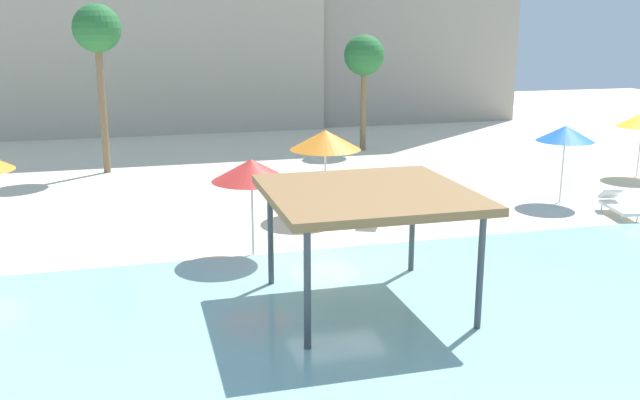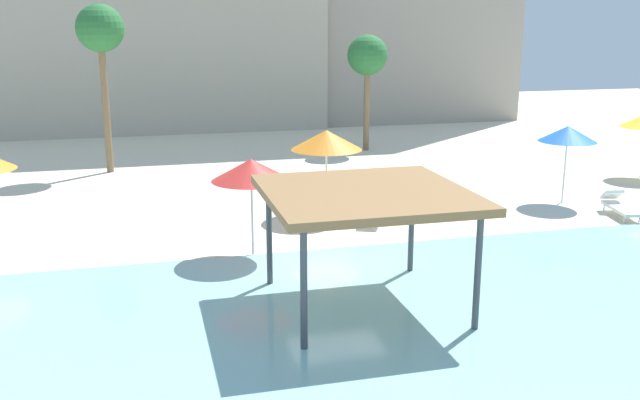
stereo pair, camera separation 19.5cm
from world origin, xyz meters
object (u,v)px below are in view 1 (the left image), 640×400
(shade_pavilion, at_px, (368,197))
(beach_umbrella_blue_1, at_px, (565,134))
(beach_umbrella_red_3, at_px, (251,170))
(lounge_chair_1, at_px, (617,205))
(beach_umbrella_orange_4, at_px, (325,140))
(palm_tree_0, at_px, (364,57))
(palm_tree_1, at_px, (97,33))
(lounge_chair_0, at_px, (372,210))

(shade_pavilion, xyz_separation_m, beach_umbrella_blue_1, (9.47, 7.02, -0.08))
(beach_umbrella_red_3, height_order, lounge_chair_1, beach_umbrella_red_3)
(beach_umbrella_orange_4, relative_size, palm_tree_0, 0.50)
(shade_pavilion, height_order, beach_umbrella_orange_4, beach_umbrella_orange_4)
(beach_umbrella_red_3, distance_m, palm_tree_1, 13.21)
(lounge_chair_0, xyz_separation_m, palm_tree_1, (-8.22, 9.75, 5.31))
(shade_pavilion, bearing_deg, beach_umbrella_orange_4, 81.39)
(beach_umbrella_orange_4, distance_m, palm_tree_1, 11.58)
(beach_umbrella_blue_1, xyz_separation_m, beach_umbrella_red_3, (-11.29, -2.95, -0.06))
(beach_umbrella_red_3, bearing_deg, palm_tree_1, 108.36)
(beach_umbrella_red_3, relative_size, lounge_chair_0, 1.33)
(beach_umbrella_red_3, bearing_deg, beach_umbrella_blue_1, 14.62)
(beach_umbrella_red_3, bearing_deg, shade_pavilion, -65.87)
(beach_umbrella_blue_1, xyz_separation_m, lounge_chair_0, (-7.10, -0.56, -2.06))
(palm_tree_0, distance_m, palm_tree_1, 12.15)
(shade_pavilion, bearing_deg, palm_tree_1, 109.85)
(shade_pavilion, xyz_separation_m, lounge_chair_1, (10.29, 5.07, -2.14))
(shade_pavilion, distance_m, palm_tree_1, 17.52)
(shade_pavilion, height_order, lounge_chair_0, shade_pavilion)
(beach_umbrella_red_3, height_order, beach_umbrella_orange_4, beach_umbrella_orange_4)
(shade_pavilion, bearing_deg, lounge_chair_1, 26.25)
(beach_umbrella_orange_4, bearing_deg, shade_pavilion, -98.61)
(beach_umbrella_orange_4, bearing_deg, palm_tree_1, 128.96)
(beach_umbrella_red_3, height_order, lounge_chair_0, beach_umbrella_red_3)
(lounge_chair_1, height_order, palm_tree_0, palm_tree_0)
(shade_pavilion, height_order, lounge_chair_1, shade_pavilion)
(beach_umbrella_red_3, distance_m, palm_tree_0, 16.47)
(palm_tree_0, bearing_deg, palm_tree_1, -169.53)
(lounge_chair_0, bearing_deg, beach_umbrella_blue_1, 118.80)
(beach_umbrella_blue_1, height_order, beach_umbrella_red_3, beach_umbrella_blue_1)
(beach_umbrella_blue_1, xyz_separation_m, palm_tree_0, (-3.44, 11.38, 2.03))
(shade_pavilion, height_order, palm_tree_0, palm_tree_0)
(palm_tree_1, bearing_deg, palm_tree_0, 10.47)
(palm_tree_0, xyz_separation_m, palm_tree_1, (-11.88, -2.20, 1.22))
(beach_umbrella_red_3, relative_size, beach_umbrella_orange_4, 0.95)
(lounge_chair_1, height_order, palm_tree_1, palm_tree_1)
(palm_tree_0, bearing_deg, lounge_chair_1, -72.28)
(beach_umbrella_blue_1, relative_size, beach_umbrella_orange_4, 0.97)
(lounge_chair_0, relative_size, palm_tree_0, 0.36)
(shade_pavilion, height_order, palm_tree_1, palm_tree_1)
(shade_pavilion, relative_size, lounge_chair_1, 2.16)
(beach_umbrella_orange_4, relative_size, lounge_chair_1, 1.40)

